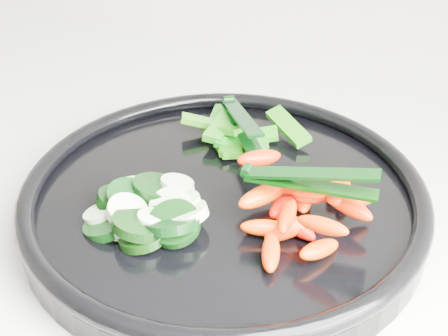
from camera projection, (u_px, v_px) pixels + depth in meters
The scene contains 6 objects.
veggie_tray at pixel (224, 199), 0.58m from camera, with size 0.42×0.42×0.04m.
cucumber_pile at pixel (147, 209), 0.54m from camera, with size 0.13×0.12×0.04m.
carrot_pile at pixel (300, 207), 0.53m from camera, with size 0.13×0.16×0.05m.
pepper_pile at pixel (238, 133), 0.65m from camera, with size 0.14×0.10×0.04m.
tong_carrot at pixel (307, 179), 0.51m from camera, with size 0.11×0.04×0.02m.
tong_pepper at pixel (241, 121), 0.64m from camera, with size 0.09×0.09×0.02m.
Camera 1 is at (0.47, 1.26, 1.29)m, focal length 50.00 mm.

